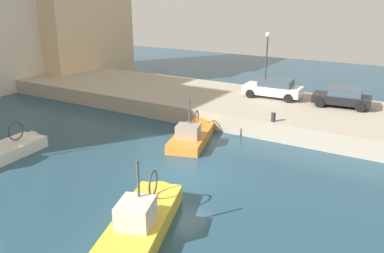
{
  "coord_description": "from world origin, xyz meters",
  "views": [
    {
      "loc": [
        -15.3,
        -9.85,
        8.72
      ],
      "look_at": [
        3.91,
        1.77,
        1.2
      ],
      "focal_mm": 37.3,
      "sensor_mm": 36.0,
      "label": 1
    }
  ],
  "objects_px": {
    "fishing_boat_orange": "(193,138)",
    "parked_car_black": "(343,97)",
    "fishing_boat_yellow": "(145,224)",
    "mooring_bollard_mid": "(273,117)",
    "quay_streetlamp": "(267,54)",
    "parked_car_white": "(274,88)"
  },
  "relations": [
    {
      "from": "parked_car_black",
      "to": "quay_streetlamp",
      "type": "bearing_deg",
      "value": 90.62
    },
    {
      "from": "parked_car_black",
      "to": "mooring_bollard_mid",
      "type": "bearing_deg",
      "value": 153.08
    },
    {
      "from": "fishing_boat_orange",
      "to": "mooring_bollard_mid",
      "type": "xyz_separation_m",
      "value": [
        2.53,
        -4.25,
        1.37
      ]
    },
    {
      "from": "fishing_boat_yellow",
      "to": "parked_car_black",
      "type": "distance_m",
      "value": 18.12
    },
    {
      "from": "fishing_boat_orange",
      "to": "mooring_bollard_mid",
      "type": "relative_size",
      "value": 10.8
    },
    {
      "from": "parked_car_white",
      "to": "parked_car_black",
      "type": "height_order",
      "value": "parked_car_white"
    },
    {
      "from": "parked_car_white",
      "to": "quay_streetlamp",
      "type": "distance_m",
      "value": 2.61
    },
    {
      "from": "fishing_boat_orange",
      "to": "quay_streetlamp",
      "type": "bearing_deg",
      "value": -10.06
    },
    {
      "from": "fishing_boat_orange",
      "to": "mooring_bollard_mid",
      "type": "height_order",
      "value": "fishing_boat_orange"
    },
    {
      "from": "parked_car_black",
      "to": "quay_streetlamp",
      "type": "relative_size",
      "value": 0.82
    },
    {
      "from": "fishing_boat_orange",
      "to": "parked_car_black",
      "type": "height_order",
      "value": "fishing_boat_orange"
    },
    {
      "from": "quay_streetlamp",
      "to": "parked_car_black",
      "type": "bearing_deg",
      "value": -89.38
    },
    {
      "from": "fishing_boat_yellow",
      "to": "fishing_boat_orange",
      "type": "height_order",
      "value": "fishing_boat_yellow"
    },
    {
      "from": "mooring_bollard_mid",
      "to": "quay_streetlamp",
      "type": "bearing_deg",
      "value": 26.33
    },
    {
      "from": "fishing_boat_yellow",
      "to": "parked_car_black",
      "type": "xyz_separation_m",
      "value": [
        17.65,
        -3.69,
        1.78
      ]
    },
    {
      "from": "parked_car_white",
      "to": "parked_car_black",
      "type": "relative_size",
      "value": 1.1
    },
    {
      "from": "quay_streetlamp",
      "to": "mooring_bollard_mid",
      "type": "bearing_deg",
      "value": -153.67
    },
    {
      "from": "fishing_boat_orange",
      "to": "quay_streetlamp",
      "type": "relative_size",
      "value": 1.23
    },
    {
      "from": "mooring_bollard_mid",
      "to": "parked_car_white",
      "type": "bearing_deg",
      "value": 20.33
    },
    {
      "from": "fishing_boat_orange",
      "to": "quay_streetlamp",
      "type": "distance_m",
      "value": 9.38
    },
    {
      "from": "parked_car_black",
      "to": "parked_car_white",
      "type": "bearing_deg",
      "value": 90.22
    },
    {
      "from": "fishing_boat_yellow",
      "to": "quay_streetlamp",
      "type": "relative_size",
      "value": 1.36
    }
  ]
}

